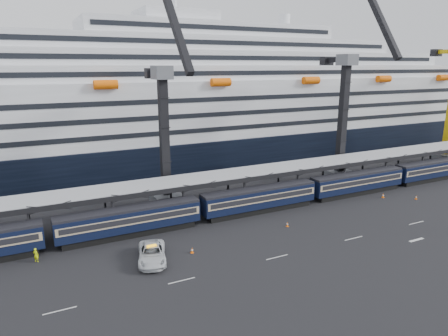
{
  "coord_description": "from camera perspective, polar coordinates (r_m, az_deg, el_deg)",
  "views": [
    {
      "loc": [
        -38.69,
        -39.88,
        22.11
      ],
      "look_at": [
        -14.1,
        10.0,
        7.7
      ],
      "focal_mm": 32.0,
      "sensor_mm": 36.0,
      "label": 1
    }
  ],
  "objects": [
    {
      "name": "traffic_cone_e",
      "position": [
        75.19,
        25.76,
        -3.78
      ],
      "size": [
        0.36,
        0.36,
        0.72
      ],
      "color": "#FF6308",
      "rests_on": "ground"
    },
    {
      "name": "cruise_ship",
      "position": [
        94.25,
        -2.6,
        8.57
      ],
      "size": [
        214.09,
        28.84,
        34.0
      ],
      "color": "black",
      "rests_on": "ground"
    },
    {
      "name": "traffic_cone_f",
      "position": [
        73.8,
        21.78,
        -3.66
      ],
      "size": [
        0.4,
        0.4,
        0.79
      ],
      "color": "#FF6308",
      "rests_on": "ground"
    },
    {
      "name": "traffic_cone_b",
      "position": [
        49.42,
        -4.58,
        -11.62
      ],
      "size": [
        0.37,
        0.37,
        0.75
      ],
      "color": "#FF6308",
      "rests_on": "ground"
    },
    {
      "name": "lane_markings",
      "position": [
        62.32,
        25.62,
        -7.75
      ],
      "size": [
        111.0,
        4.27,
        0.02
      ],
      "color": "beige",
      "rests_on": "ground"
    },
    {
      "name": "pickup_truck",
      "position": [
        47.9,
        -10.25,
        -11.97
      ],
      "size": [
        4.73,
        7.24,
        1.85
      ],
      "primitive_type": "imported",
      "rotation": [
        0.0,
        0.0,
        -0.27
      ],
      "color": "silver",
      "rests_on": "ground"
    },
    {
      "name": "train",
      "position": [
        63.59,
        7.68,
        -3.85
      ],
      "size": [
        133.05,
        3.0,
        4.05
      ],
      "color": "black",
      "rests_on": "ground"
    },
    {
      "name": "crane_dark_mid",
      "position": [
        79.13,
        16.86,
        7.56
      ],
      "size": [
        4.5,
        18.24,
        39.64
      ],
      "color": "#52555A",
      "rests_on": "ground"
    },
    {
      "name": "traffic_cone_c",
      "position": [
        49.2,
        -10.04,
        -11.92
      ],
      "size": [
        0.38,
        0.38,
        0.77
      ],
      "color": "#FF6308",
      "rests_on": "ground"
    },
    {
      "name": "ground",
      "position": [
        59.8,
        16.75,
        -7.82
      ],
      "size": [
        260.0,
        260.0,
        0.0
      ],
      "primitive_type": "plane",
      "color": "black",
      "rests_on": "ground"
    },
    {
      "name": "canopy",
      "position": [
        68.44,
        9.15,
        0.08
      ],
      "size": [
        130.0,
        6.25,
        5.53
      ],
      "color": "#9C9DA4",
      "rests_on": "ground"
    },
    {
      "name": "worker",
      "position": [
        51.84,
        -25.28,
        -11.18
      ],
      "size": [
        0.74,
        0.7,
        1.69
      ],
      "primitive_type": "imported",
      "rotation": [
        0.0,
        0.0,
        2.49
      ],
      "color": "#D5EC0C",
      "rests_on": "ground"
    },
    {
      "name": "traffic_cone_d",
      "position": [
        57.43,
        9.05,
        -7.94
      ],
      "size": [
        0.34,
        0.34,
        0.68
      ],
      "color": "#FF6308",
      "rests_on": "ground"
    },
    {
      "name": "crane_dark_near",
      "position": [
        62.22,
        -8.43,
        4.96
      ],
      "size": [
        4.5,
        17.75,
        35.08
      ],
      "color": "#52555A",
      "rests_on": "ground"
    }
  ]
}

